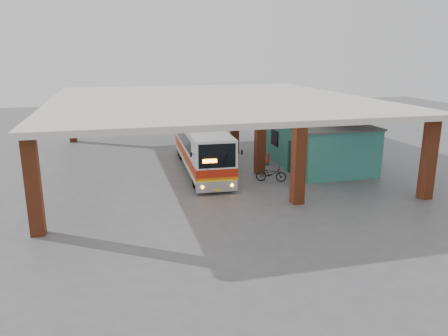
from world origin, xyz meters
The scene contains 8 objects.
ground centered at (0.00, 0.00, 0.00)m, with size 90.00×90.00×0.00m, color #515154.
brick_columns centered at (1.43, 5.00, 2.17)m, with size 20.10×21.60×4.35m.
canopy_roof centered at (0.50, 6.50, 4.50)m, with size 21.00×23.00×0.30m, color beige.
shop_building centered at (7.49, 4.00, 1.56)m, with size 5.20×8.20×3.11m.
coach_bus centered at (-0.48, 4.76, 1.61)m, with size 2.85×11.24×3.25m.
motorcycle centered at (3.08, 1.07, 0.48)m, with size 0.64×1.83×0.96m, color black.
pedestrian centered at (3.93, -0.48, 0.86)m, with size 0.63×0.41×1.72m, color red.
red_chair centered at (4.29, 5.09, 0.37)m, with size 0.46×0.46×0.80m.
Camera 1 is at (-6.12, -22.99, 7.64)m, focal length 35.00 mm.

